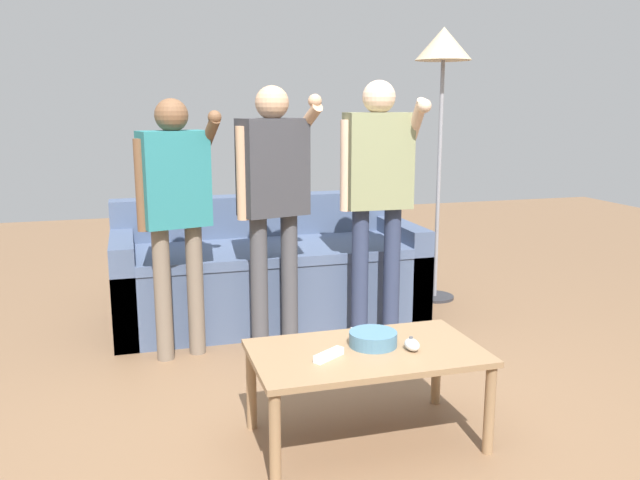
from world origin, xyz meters
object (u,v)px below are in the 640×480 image
game_remote_wand_near (359,336)px  game_remote_wand_far (329,355)px  floor_lamp (443,61)px  game_remote_nunchuk (412,345)px  coffee_table (366,361)px  snack_bowl (373,339)px  player_right (378,180)px  player_center (273,187)px  couch (268,274)px  player_left (175,198)px

game_remote_wand_near → game_remote_wand_far: size_ratio=1.02×
floor_lamp → game_remote_wand_near: size_ratio=12.90×
game_remote_wand_near → game_remote_nunchuk: bearing=-47.5°
coffee_table → game_remote_wand_far: size_ratio=6.51×
snack_bowl → player_right: (0.44, 1.12, 0.53)m
snack_bowl → player_center: player_center is taller
couch → coffee_table: size_ratio=2.08×
game_remote_nunchuk → game_remote_wand_near: (-0.17, 0.18, -0.01)m
player_left → game_remote_wand_near: 1.34m
player_left → game_remote_wand_near: bearing=-57.3°
game_remote_nunchuk → player_center: bearing=103.8°
snack_bowl → player_left: player_left is taller
coffee_table → player_right: size_ratio=0.62×
player_left → game_remote_wand_far: player_left is taller
coffee_table → player_right: bearing=67.2°
snack_bowl → game_remote_wand_near: bearing=110.8°
floor_lamp → game_remote_wand_far: size_ratio=13.13×
game_remote_nunchuk → player_center: (-0.30, 1.24, 0.52)m
snack_bowl → player_center: (-0.17, 1.14, 0.51)m
floor_lamp → snack_bowl: bearing=-123.2°
player_center → game_remote_nunchuk: bearing=-76.2°
snack_bowl → game_remote_wand_near: snack_bowl is taller
coffee_table → player_center: 1.33m
player_center → snack_bowl: bearing=-81.5°
player_left → game_remote_nunchuk: bearing=-55.7°
couch → player_right: bearing=-47.1°
couch → floor_lamp: bearing=3.4°
game_remote_nunchuk → game_remote_wand_near: 0.25m
player_right → game_remote_wand_near: 1.26m
game_remote_wand_near → player_center: bearing=97.4°
snack_bowl → game_remote_wand_far: snack_bowl is taller
game_remote_nunchuk → player_left: (-0.84, 1.24, 0.47)m
floor_lamp → player_left: 2.13m
player_right → game_remote_wand_far: (-0.66, -1.21, -0.54)m
player_right → game_remote_wand_near: (-0.48, -1.03, -0.54)m
game_remote_nunchuk → player_center: player_center is taller
player_right → game_remote_wand_far: bearing=-118.9°
game_remote_nunchuk → floor_lamp: (1.03, 1.87, 1.26)m
coffee_table → player_right: (0.49, 1.16, 0.61)m
player_left → game_remote_wand_far: bearing=-68.3°
couch → game_remote_wand_far: couch is taller
player_center → game_remote_wand_far: (-0.05, -1.23, -0.52)m
player_left → game_remote_wand_near: size_ratio=9.63×
game_remote_nunchuk → floor_lamp: 2.48m
player_left → player_center: (0.54, -0.00, 0.04)m
snack_bowl → floor_lamp: (1.16, 1.77, 1.26)m
snack_bowl → game_remote_nunchuk: (0.13, -0.10, -0.01)m
floor_lamp → player_left: (-1.87, -0.63, -0.79)m
floor_lamp → game_remote_wand_near: 2.43m
coffee_table → game_remote_wand_near: game_remote_wand_near is taller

